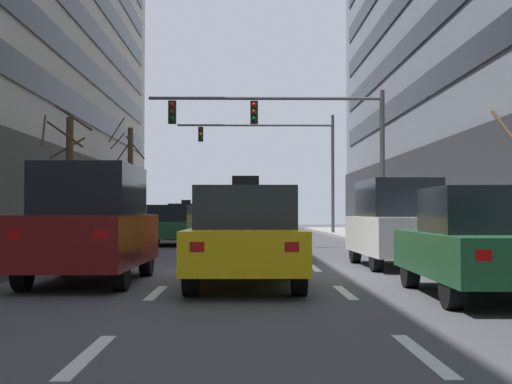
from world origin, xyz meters
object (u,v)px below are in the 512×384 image
object	(u,v)px
taxi_driving_3	(247,217)
car_parked_2	(397,224)
taxi_driving_1	(247,218)
street_tree_1	(130,178)
car_driving_2	(170,225)
taxi_driving_5	(246,237)
car_parked_1	(482,243)
traffic_signal_0	(297,131)
street_tree_3	(68,177)
car_driving_4	(91,224)
traffic_signal_1	(287,152)
taxi_driving_6	(249,222)
taxi_driving_0	(186,221)

from	to	relation	value
taxi_driving_3	car_parked_2	size ratio (longest dim) A/B	0.98
taxi_driving_1	street_tree_1	bearing A→B (deg)	123.96
car_driving_2	taxi_driving_5	size ratio (longest dim) A/B	0.92
car_parked_1	traffic_signal_0	distance (m)	15.66
taxi_driving_5	taxi_driving_1	bearing A→B (deg)	89.75
street_tree_3	taxi_driving_5	bearing A→B (deg)	-62.06
car_driving_2	taxi_driving_3	world-z (taller)	taxi_driving_3
car_driving_2	taxi_driving_5	bearing A→B (deg)	-79.34
traffic_signal_0	taxi_driving_5	bearing A→B (deg)	-98.04
taxi_driving_1	traffic_signal_0	size ratio (longest dim) A/B	0.52
car_parked_1	taxi_driving_5	bearing A→B (deg)	155.33
taxi_driving_1	car_parked_2	bearing A→B (deg)	-71.00
car_parked_1	street_tree_3	bearing A→B (deg)	126.76
taxi_driving_3	car_parked_2	xyz separation A→B (m)	(3.46, -24.19, 0.02)
car_driving_4	traffic_signal_1	world-z (taller)	traffic_signal_1
taxi_driving_1	traffic_signal_1	xyz separation A→B (m)	(2.34, 13.48, 3.67)
traffic_signal_0	taxi_driving_3	bearing A→B (deg)	96.63
car_driving_4	traffic_signal_1	xyz separation A→B (m)	(5.26, 27.42, 3.68)
taxi_driving_1	street_tree_1	size ratio (longest dim) A/B	0.74
taxi_driving_3	taxi_driving_6	distance (m)	20.84
taxi_driving_0	street_tree_3	size ratio (longest dim) A/B	1.01
taxi_driving_5	traffic_signal_0	size ratio (longest dim) A/B	0.54
taxi_driving_0	car_parked_2	xyz separation A→B (m)	(6.54, -18.64, 0.18)
taxi_driving_1	taxi_driving_6	xyz separation A→B (m)	(0.04, -6.97, -0.08)
taxi_driving_0	traffic_signal_1	xyz separation A→B (m)	(5.33, 5.15, 3.91)
taxi_driving_0	car_parked_1	xyz separation A→B (m)	(6.54, -24.67, -0.02)
taxi_driving_3	taxi_driving_5	size ratio (longest dim) A/B	0.91
traffic_signal_1	car_driving_2	bearing A→B (deg)	-113.06
car_driving_2	street_tree_1	distance (m)	8.62
street_tree_1	car_driving_2	bearing A→B (deg)	-69.74
car_parked_2	taxi_driving_5	bearing A→B (deg)	-129.60
car_driving_2	taxi_driving_3	bearing A→B (deg)	76.53
car_driving_4	traffic_signal_1	size ratio (longest dim) A/B	0.50
car_driving_4	taxi_driving_6	world-z (taller)	taxi_driving_6
taxi_driving_1	car_driving_4	world-z (taller)	taxi_driving_1
traffic_signal_1	street_tree_1	distance (m)	9.65
taxi_driving_0	car_parked_1	distance (m)	25.53
traffic_signal_1	taxi_driving_5	bearing A→B (deg)	-94.88
taxi_driving_3	street_tree_1	world-z (taller)	street_tree_1
car_parked_2	traffic_signal_0	distance (m)	9.85
taxi_driving_5	street_tree_3	size ratio (longest dim) A/B	1.01
taxi_driving_1	car_parked_2	distance (m)	10.91
taxi_driving_5	traffic_signal_0	bearing A→B (deg)	81.96
taxi_driving_6	car_driving_4	bearing A→B (deg)	-113.04
car_parked_1	traffic_signal_1	distance (m)	30.11
taxi_driving_0	street_tree_1	xyz separation A→B (m)	(-2.89, 0.41, 2.17)
traffic_signal_0	car_driving_4	bearing A→B (deg)	-110.49
taxi_driving_1	taxi_driving_5	bearing A→B (deg)	-90.25
traffic_signal_0	street_tree_1	size ratio (longest dim) A/B	1.42
taxi_driving_1	taxi_driving_6	distance (m)	6.97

